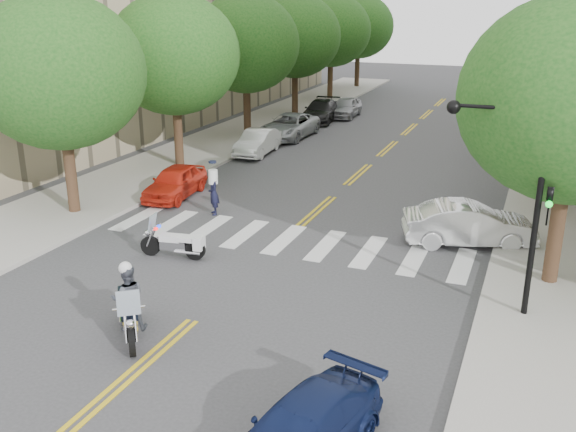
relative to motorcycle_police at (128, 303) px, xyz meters
The scene contains 25 objects.
ground 1.88m from the motorcycle_police, 49.17° to the left, with size 140.00×140.00×0.00m, color #38383A.
sidewalk_left 24.74m from the motorcycle_police, 109.92° to the left, with size 5.00×60.00×0.15m, color #9E9991.
sidewalk_right 25.55m from the motorcycle_police, 65.54° to the left, with size 5.00×60.00×0.15m, color #9E9991.
tree_l_0 11.56m from the motorcycle_police, 136.83° to the left, with size 6.40×6.40×8.45m.
tree_l_1 17.71m from the motorcycle_police, 116.87° to the left, with size 6.40×6.40×8.45m.
tree_l_2 24.93m from the motorcycle_police, 108.38° to the left, with size 6.40×6.40×8.45m.
tree_l_3 32.52m from the motorcycle_police, 103.89° to the left, with size 6.40×6.40×8.45m.
tree_l_4 40.27m from the motorcycle_police, 101.13° to the left, with size 6.40×6.40×8.45m.
tree_l_5 48.10m from the motorcycle_police, 99.29° to the left, with size 6.40×6.40×8.45m.
tree_r_0 13.10m from the motorcycle_police, 36.26° to the left, with size 6.40×6.40×8.45m.
tree_r_1 18.75m from the motorcycle_police, 57.06° to the left, with size 6.40×6.40×8.45m.
tree_r_2 25.68m from the motorcycle_police, 66.98° to the left, with size 6.40×6.40×8.45m.
tree_r_3 33.10m from the motorcycle_police, 72.46° to the left, with size 6.40×6.40×8.45m.
tree_r_4 40.73m from the motorcycle_police, 75.88° to the left, with size 6.40×6.40×8.45m.
tree_r_5 48.49m from the motorcycle_police, 78.19° to the left, with size 6.40×6.40×8.45m.
traffic_signal_pole 10.38m from the motorcycle_police, 28.33° to the left, with size 2.82×0.42×6.00m.
motorcycle_police is the anchor object (origin of this frame).
motorcycle_parked 5.15m from the motorcycle_police, 107.52° to the left, with size 2.26×0.73×1.46m.
officer_standing 9.67m from the motorcycle_police, 105.48° to the left, with size 0.64×0.42×1.75m, color black.
convertible 12.10m from the motorcycle_police, 53.63° to the left, with size 1.57×4.50×1.48m, color silver.
parked_car_a 11.95m from the motorcycle_police, 115.93° to the left, with size 1.60×3.97×1.35m, color red.
parked_car_b 19.94m from the motorcycle_police, 105.19° to the left, with size 1.42×4.08×1.35m, color white.
parked_car_c 24.49m from the motorcycle_police, 102.32° to the left, with size 2.38×5.17×1.44m, color #9FA2A6.
parked_car_d 30.20m from the motorcycle_police, 99.96° to the left, with size 2.02×4.97×1.44m, color black.
parked_car_e 32.23m from the motorcycle_police, 97.35° to the left, with size 1.66×4.13×1.41m, color #97979C.
Camera 1 is at (8.09, -13.23, 8.24)m, focal length 40.00 mm.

